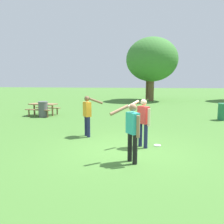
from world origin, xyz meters
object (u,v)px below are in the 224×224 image
(trash_can_further_along, at_px, (223,112))
(tree_tall_left, at_px, (149,59))
(frisbee, at_px, (157,145))
(picnic_table_near, at_px, (43,107))
(person_catcher, at_px, (87,113))
(tree_broad_center, at_px, (152,60))
(person_bystander, at_px, (143,119))
(trash_can_beside_table, at_px, (43,109))
(person_thrower, at_px, (132,129))

(trash_can_further_along, height_order, tree_tall_left, tree_tall_left)
(frisbee, height_order, picnic_table_near, picnic_table_near)
(person_catcher, xyz_separation_m, frisbee, (2.73, -0.95, -0.95))
(picnic_table_near, xyz_separation_m, tree_broad_center, (7.05, 11.65, 3.84))
(person_bystander, distance_m, picnic_table_near, 8.91)
(person_catcher, relative_size, trash_can_further_along, 1.71)
(person_bystander, bearing_deg, trash_can_further_along, 53.88)
(person_catcher, xyz_separation_m, tree_tall_left, (2.53, 18.58, 3.69))
(frisbee, relative_size, tree_broad_center, 0.04)
(person_bystander, xyz_separation_m, trash_can_further_along, (4.45, 6.09, -0.48))
(frisbee, xyz_separation_m, trash_can_further_along, (3.94, 5.83, 0.47))
(person_bystander, distance_m, tree_broad_center, 18.18)
(tree_tall_left, bearing_deg, trash_can_beside_table, -114.59)
(person_bystander, xyz_separation_m, tree_broad_center, (0.65, 17.84, 3.45))
(trash_can_beside_table, bearing_deg, frisbee, -38.91)
(tree_broad_center, bearing_deg, trash_can_beside_table, -119.20)
(frisbee, bearing_deg, tree_broad_center, 89.54)
(person_catcher, distance_m, picnic_table_near, 6.51)
(person_catcher, distance_m, trash_can_beside_table, 5.95)
(frisbee, distance_m, picnic_table_near, 9.12)
(trash_can_further_along, relative_size, tree_broad_center, 0.14)
(person_catcher, height_order, picnic_table_near, person_catcher)
(person_thrower, xyz_separation_m, trash_can_further_along, (4.72, 7.62, -0.48))
(tree_tall_left, bearing_deg, person_bystander, -90.91)
(frisbee, bearing_deg, trash_can_further_along, 55.95)
(frisbee, xyz_separation_m, tree_broad_center, (0.14, 17.57, 4.39))
(trash_can_further_along, bearing_deg, picnic_table_near, 179.49)
(tree_tall_left, height_order, tree_broad_center, tree_broad_center)
(person_catcher, bearing_deg, trash_can_further_along, 36.20)
(picnic_table_near, distance_m, trash_can_beside_table, 0.60)
(person_catcher, relative_size, tree_tall_left, 0.26)
(person_catcher, height_order, trash_can_beside_table, person_catcher)
(person_bystander, bearing_deg, frisbee, 27.57)
(trash_can_further_along, bearing_deg, person_bystander, -126.12)
(person_thrower, xyz_separation_m, picnic_table_near, (-6.13, 7.72, -0.40))
(tree_broad_center, bearing_deg, person_bystander, -92.09)
(picnic_table_near, distance_m, tree_broad_center, 14.15)
(person_catcher, xyz_separation_m, trash_can_beside_table, (-3.94, 4.43, -0.48))
(trash_can_further_along, xyz_separation_m, tree_broad_center, (-3.80, 11.74, 3.92))
(person_bystander, bearing_deg, person_catcher, 151.28)
(person_bystander, relative_size, frisbee, 6.79)
(person_bystander, height_order, tree_broad_center, tree_broad_center)
(frisbee, distance_m, tree_broad_center, 18.11)
(person_bystander, relative_size, trash_can_beside_table, 1.71)
(person_thrower, xyz_separation_m, trash_can_beside_table, (-5.89, 7.18, -0.48))
(person_bystander, relative_size, picnic_table_near, 0.87)
(person_thrower, relative_size, frisbee, 6.79)
(frisbee, bearing_deg, trash_can_beside_table, 141.09)
(picnic_table_near, height_order, tree_tall_left, tree_tall_left)
(person_bystander, xyz_separation_m, trash_can_beside_table, (-6.16, 5.65, -0.48))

